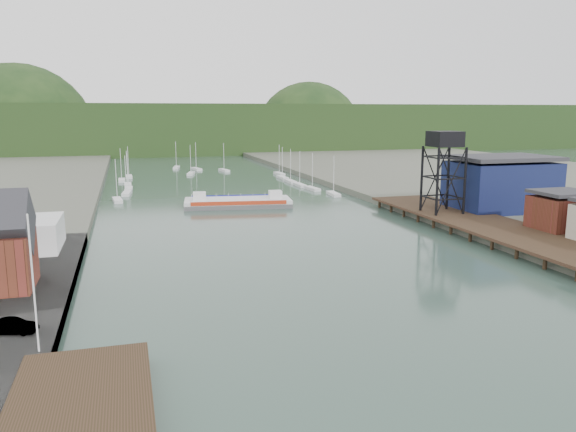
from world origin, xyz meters
TOP-DOWN VIEW (x-y plane):
  - ground at (0.00, 0.00)m, footprint 600.00×600.00m
  - west_stage at (-29.00, 0.00)m, footprint 10.00×18.00m
  - east_pier at (37.00, 45.00)m, footprint 14.00×70.00m
  - flagpole at (-33.00, 10.00)m, footprint 0.16×0.16m
  - lift_tower at (35.00, 58.00)m, footprint 6.50×6.50m
  - blue_shed at (50.00, 60.00)m, footprint 20.50×14.50m
  - marina_sailboats at (0.08, 138.46)m, footprint 57.71×92.65m
  - distant_hills at (-3.98, 301.35)m, footprint 500.00×120.00m
  - chain_ferry at (-0.28, 88.66)m, footprint 25.69×13.06m
  - car_west_b at (-35.85, 14.93)m, footprint 4.55×2.55m

SIDE VIEW (x-z plane):
  - ground at x=0.00m, z-range 0.00..0.00m
  - marina_sailboats at x=0.08m, z-range -0.10..0.80m
  - west_stage at x=-29.00m, z-range 0.00..1.80m
  - chain_ferry at x=-0.28m, z-range -0.75..2.79m
  - east_pier at x=37.00m, z-range 0.67..3.12m
  - car_west_b at x=-35.85m, z-range 1.60..3.02m
  - blue_shed at x=50.00m, z-range 1.41..12.71m
  - flagpole at x=-33.00m, z-range 1.60..13.60m
  - distant_hills at x=-3.98m, z-range -29.62..50.38m
  - lift_tower at x=35.00m, z-range 7.65..23.65m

